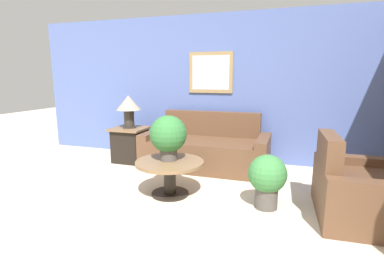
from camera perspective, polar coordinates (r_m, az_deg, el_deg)
ground_plane at (r=3.03m, az=-8.94°, el=-18.76°), size 20.00×20.00×0.00m
wall_back at (r=5.49m, az=5.41°, el=9.17°), size 7.44×0.09×2.60m
couch_main at (r=5.08m, az=2.68°, el=-2.47°), size 2.07×0.97×0.91m
armchair at (r=3.75m, az=29.99°, el=-9.21°), size 1.05×1.16×0.91m
coffee_table at (r=3.89m, az=-4.26°, el=-6.36°), size 0.88×0.88×0.46m
side_table at (r=5.54m, az=-11.69°, el=-1.35°), size 0.60×0.60×0.62m
table_lamp at (r=5.43m, az=-11.99°, el=5.83°), size 0.43×0.43×0.58m
potted_plant_on_table at (r=3.82m, az=-4.55°, el=0.31°), size 0.48×0.48×0.58m
potted_plant_floor at (r=3.60m, az=14.13°, el=-7.54°), size 0.45×0.45×0.64m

